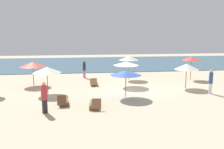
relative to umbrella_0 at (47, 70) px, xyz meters
The scene contains 15 objects.
ground_plane 6.70m from the umbrella_0, ahead, with size 60.00×60.00×0.00m, color beige.
ocean_water 18.16m from the umbrella_0, 69.13° to the left, with size 48.00×16.00×0.06m, color #3D6075.
umbrella_0 is the anchor object (origin of this frame).
umbrella_1 5.97m from the umbrella_0, 16.29° to the right, with size 2.24×2.24×1.96m.
umbrella_2 13.86m from the umbrella_0, 16.95° to the left, with size 1.76×1.76×2.28m.
umbrella_3 6.74m from the umbrella_0, 17.61° to the left, with size 2.21×2.21×2.13m.
umbrella_4 3.52m from the umbrella_0, 117.22° to the left, with size 2.21×2.21×2.10m.
umbrella_6 8.66m from the umbrella_0, 33.84° to the left, with size 1.93×1.93×2.31m.
umbrella_7 11.26m from the umbrella_0, ahead, with size 1.99×1.99×2.07m.
lounger_0 5.35m from the umbrella_0, 48.40° to the right, with size 0.77×1.73×0.70m.
lounger_2 3.59m from the umbrella_0, 64.55° to the right, with size 0.74×1.69×0.74m.
lounger_3 4.86m from the umbrella_0, 37.25° to the left, with size 0.65×1.71×0.68m.
person_0 4.62m from the umbrella_0, 84.93° to the right, with size 0.38×0.38×1.87m.
person_1 12.46m from the umbrella_0, ahead, with size 0.41×0.41×1.86m.
person_2 6.89m from the umbrella_0, 65.14° to the left, with size 0.37×0.37×1.75m.
Camera 1 is at (-3.85, -18.78, 4.82)m, focal length 39.82 mm.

